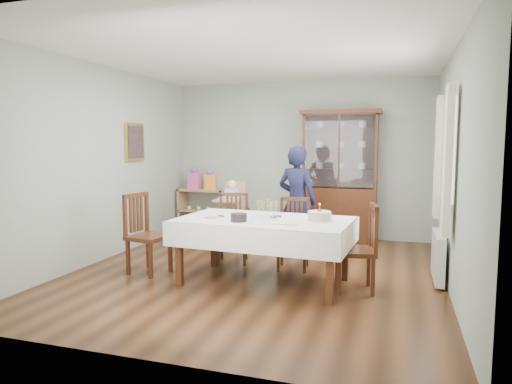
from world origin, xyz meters
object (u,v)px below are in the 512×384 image
at_px(dining_table, 264,251).
at_px(champagne_tray, 267,213).
at_px(birthday_cake, 320,217).
at_px(china_cabinet, 340,174).
at_px(chair_end_left, 148,250).
at_px(gift_bag_pink, 194,179).
at_px(gift_bag_orange, 210,180).
at_px(chair_far_left, 233,242).
at_px(chair_far_right, 293,248).
at_px(woman, 297,202).
at_px(sideboard, 203,210).
at_px(high_chair, 232,222).
at_px(chair_end_right, 356,265).

height_order(dining_table, champagne_tray, champagne_tray).
bearing_deg(birthday_cake, china_cabinet, 92.30).
xyz_separation_m(chair_end_left, gift_bag_pink, (-0.61, 2.68, 0.68)).
distance_m(china_cabinet, gift_bag_orange, 2.35).
bearing_deg(gift_bag_pink, chair_far_left, -52.17).
height_order(chair_far_left, chair_far_right, chair_far_left).
distance_m(chair_end_left, champagne_tray, 1.62).
bearing_deg(birthday_cake, chair_end_left, -178.80).
bearing_deg(chair_far_left, woman, 21.22).
height_order(dining_table, sideboard, sideboard).
relative_size(woman, high_chair, 1.50).
xyz_separation_m(chair_far_left, birthday_cake, (1.32, -0.78, 0.54)).
distance_m(chair_far_left, chair_far_right, 0.87).
bearing_deg(chair_far_right, chair_far_left, 168.33).
bearing_deg(birthday_cake, chair_far_right, 123.15).
bearing_deg(sideboard, high_chair, -48.35).
height_order(china_cabinet, high_chair, china_cabinet).
bearing_deg(gift_bag_pink, birthday_cake, -43.62).
distance_m(dining_table, woman, 1.42).
relative_size(gift_bag_pink, gift_bag_orange, 1.08).
xyz_separation_m(sideboard, gift_bag_orange, (0.15, -0.02, 0.57)).
bearing_deg(dining_table, chair_end_right, 1.61).
bearing_deg(gift_bag_pink, chair_far_right, -40.02).
height_order(chair_end_left, gift_bag_pink, gift_bag_pink).
xyz_separation_m(china_cabinet, chair_end_right, (0.52, -2.61, -0.84)).
bearing_deg(birthday_cake, dining_table, -178.88).
height_order(china_cabinet, gift_bag_pink, china_cabinet).
height_order(china_cabinet, champagne_tray, china_cabinet).
xyz_separation_m(china_cabinet, gift_bag_pink, (-2.66, 0.00, -0.14)).
xyz_separation_m(chair_far_left, gift_bag_pink, (-1.44, 1.86, 0.70)).
xyz_separation_m(china_cabinet, champagne_tray, (-0.52, -2.56, -0.30)).
bearing_deg(champagne_tray, china_cabinet, 78.52).
xyz_separation_m(chair_far_left, chair_end_left, (-0.84, -0.82, 0.02)).
xyz_separation_m(chair_end_right, birthday_cake, (-0.41, -0.02, 0.53)).
xyz_separation_m(woman, gift_bag_orange, (-1.91, 1.29, 0.17)).
xyz_separation_m(dining_table, champagne_tray, (0.01, 0.08, 0.44)).
bearing_deg(sideboard, chair_far_left, -55.62).
bearing_deg(chair_end_left, champagne_tray, -74.32).
height_order(sideboard, gift_bag_pink, gift_bag_pink).
bearing_deg(birthday_cake, gift_bag_pink, 136.38).
bearing_deg(china_cabinet, woman, -108.92).
bearing_deg(chair_end_right, chair_end_left, -99.88).
bearing_deg(gift_bag_pink, sideboard, 7.21).
xyz_separation_m(dining_table, china_cabinet, (0.54, 2.64, 0.74)).
bearing_deg(champagne_tray, gift_bag_pink, 129.78).
bearing_deg(gift_bag_orange, dining_table, -55.59).
relative_size(sideboard, woman, 0.56).
distance_m(dining_table, chair_end_left, 1.52).
relative_size(dining_table, champagne_tray, 6.14).
bearing_deg(chair_end_right, gift_bag_pink, -140.75).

